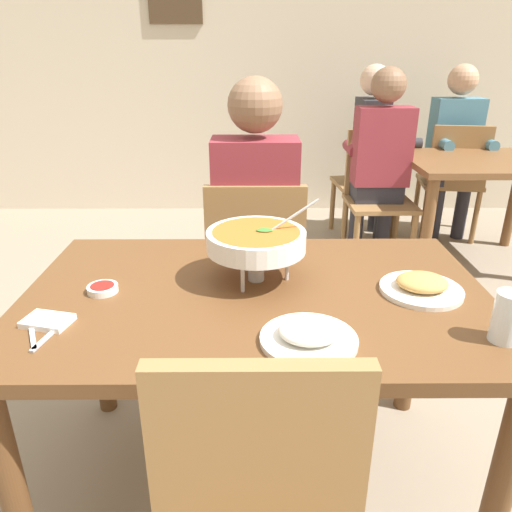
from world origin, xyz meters
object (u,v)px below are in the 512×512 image
object	(u,v)px
dining_table_main	(256,322)
sauce_dish	(102,289)
appetizer_plate	(422,286)
patron_bg_right	(380,157)
diner_main	(255,212)
rice_plate	(309,335)
chair_diner_main	(255,264)
patron_bg_middle	(375,143)
curry_bowl	(258,241)
chair_bg_right	(377,189)
drink_glass	(507,320)
chair_bg_middle	(377,174)
dining_table_far	(481,179)
patron_bg_left	(455,143)
chair_bg_left	(453,176)

from	to	relation	value
dining_table_main	sauce_dish	distance (m)	0.47
appetizer_plate	patron_bg_right	size ratio (longest dim) A/B	0.18
diner_main	dining_table_main	bearing A→B (deg)	-90.00
dining_table_main	rice_plate	distance (m)	0.32
patron_bg_right	chair_diner_main	bearing A→B (deg)	-124.38
sauce_dish	patron_bg_middle	world-z (taller)	patron_bg_middle
diner_main	sauce_dish	size ratio (longest dim) A/B	14.56
curry_bowl	chair_bg_right	xyz separation A→B (m)	(0.85, 1.90, -0.36)
drink_glass	chair_bg_middle	world-z (taller)	chair_bg_middle
rice_plate	chair_bg_right	world-z (taller)	chair_bg_right
curry_bowl	drink_glass	distance (m)	0.69
dining_table_far	patron_bg_left	xyz separation A→B (m)	(0.03, 0.59, 0.14)
chair_diner_main	drink_glass	xyz separation A→B (m)	(0.60, -0.98, 0.29)
drink_glass	patron_bg_middle	bearing A→B (deg)	83.32
chair_diner_main	appetizer_plate	size ratio (longest dim) A/B	3.75
drink_glass	chair_bg_left	bearing A→B (deg)	70.65
drink_glass	patron_bg_left	distance (m)	2.88
chair_bg_left	patron_bg_right	xyz separation A→B (m)	(-0.69, -0.43, 0.24)
curry_bowl	chair_bg_left	distance (m)	2.78
dining_table_far	sauce_dish	bearing A→B (deg)	-136.32
dining_table_main	chair_bg_right	world-z (taller)	chair_bg_right
patron_bg_middle	chair_bg_left	bearing A→B (deg)	-7.10
dining_table_far	chair_bg_middle	distance (m)	0.79
dining_table_main	drink_glass	xyz separation A→B (m)	(0.60, -0.27, 0.16)
chair_diner_main	patron_bg_left	size ratio (longest dim) A/B	0.69
appetizer_plate	chair_bg_right	size ratio (longest dim) A/B	0.27
dining_table_far	patron_bg_left	size ratio (longest dim) A/B	0.76
patron_bg_left	patron_bg_right	size ratio (longest dim) A/B	1.00
diner_main	chair_bg_left	world-z (taller)	diner_main
dining_table_main	chair_bg_middle	world-z (taller)	chair_bg_middle
curry_bowl	dining_table_far	bearing A→B (deg)	50.01
rice_plate	chair_bg_middle	xyz separation A→B (m)	(0.83, 2.70, -0.25)
drink_glass	chair_bg_right	bearing A→B (deg)	83.61
diner_main	patron_bg_left	size ratio (longest dim) A/B	1.00
chair_diner_main	rice_plate	bearing A→B (deg)	-82.74
sauce_dish	chair_bg_middle	size ratio (longest dim) A/B	0.10
chair_bg_right	dining_table_far	bearing A→B (deg)	-9.60
chair_diner_main	diner_main	xyz separation A→B (m)	(0.00, 0.03, 0.24)
appetizer_plate	chair_bg_middle	bearing A→B (deg)	79.12
appetizer_plate	chair_bg_middle	xyz separation A→B (m)	(0.47, 2.44, -0.25)
sauce_dish	chair_bg_middle	xyz separation A→B (m)	(1.41, 2.43, -0.24)
chair_bg_left	patron_bg_right	distance (m)	0.85
dining_table_main	patron_bg_middle	size ratio (longest dim) A/B	1.05
diner_main	patron_bg_middle	xyz separation A→B (m)	(0.92, 1.70, 0.00)
chair_bg_left	patron_bg_left	size ratio (longest dim) A/B	0.69
chair_bg_middle	dining_table_far	bearing A→B (deg)	-45.03
dining_table_main	dining_table_far	world-z (taller)	same
chair_bg_left	chair_bg_middle	size ratio (longest dim) A/B	1.00
chair_bg_right	drink_glass	bearing A→B (deg)	-96.39
patron_bg_left	diner_main	bearing A→B (deg)	-132.03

